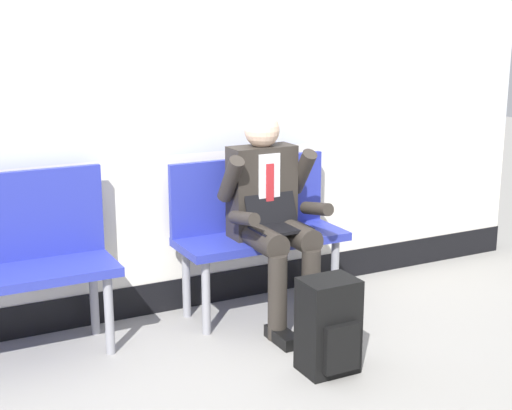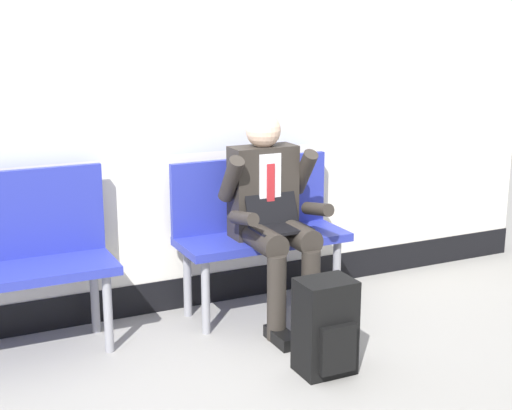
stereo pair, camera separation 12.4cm
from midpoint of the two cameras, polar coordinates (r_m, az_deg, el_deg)
name	(u,v)px [view 1 (the left image)]	position (r m, az deg, el deg)	size (l,w,h in m)	color
ground_plane	(245,341)	(4.31, -1.68, -10.34)	(18.00, 18.00, 0.00)	gray
station_wall	(193,72)	(4.57, -5.63, 10.06)	(5.08, 0.14, 2.97)	silver
bench_with_person	(256,224)	(4.59, -0.77, -1.44)	(1.04, 0.42, 0.95)	#28339E
person_seated	(272,213)	(4.39, 0.41, -0.60)	(0.57, 0.70, 1.25)	#2D2823
backpack	(329,327)	(3.88, 4.69, -9.27)	(0.28, 0.26, 0.50)	black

